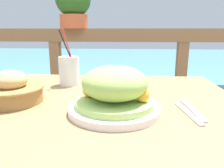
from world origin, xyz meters
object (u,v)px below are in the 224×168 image
(bread_basket, at_px, (11,90))
(potted_plant, at_px, (73,3))
(salad_plate, at_px, (115,93))
(drink_glass, at_px, (69,71))

(bread_basket, relative_size, potted_plant, 0.66)
(potted_plant, bearing_deg, salad_plate, -70.22)
(salad_plate, xyz_separation_m, potted_plant, (-0.35, 0.96, 0.35))
(drink_glass, xyz_separation_m, bread_basket, (-0.13, -0.25, -0.02))
(salad_plate, distance_m, bread_basket, 0.35)
(salad_plate, height_order, drink_glass, drink_glass)
(salad_plate, height_order, potted_plant, potted_plant)
(drink_glass, height_order, bread_basket, drink_glass)
(drink_glass, bearing_deg, salad_plate, -55.24)
(bread_basket, xyz_separation_m, potted_plant, (0.00, 0.90, 0.37))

